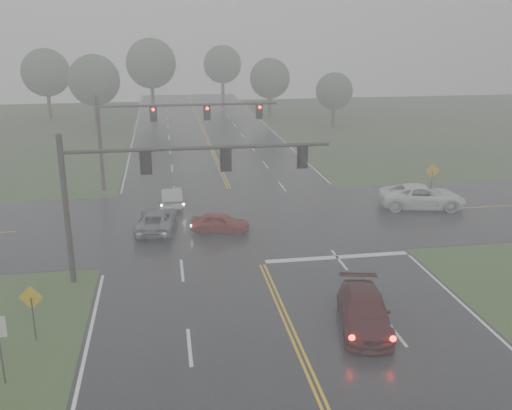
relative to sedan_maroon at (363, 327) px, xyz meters
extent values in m
cube|color=black|center=(-3.28, 13.53, 0.00)|extent=(18.00, 160.00, 0.02)
cube|color=black|center=(-3.28, 15.53, 0.00)|extent=(120.00, 14.00, 0.02)
cube|color=white|center=(1.22, 7.93, 0.00)|extent=(8.50, 0.50, 0.01)
imported|color=#3E0B0D|center=(0.00, 0.00, 0.00)|extent=(3.18, 5.57, 1.52)
imported|color=maroon|center=(-5.04, 13.33, 0.00)|extent=(4.06, 2.41, 1.29)
imported|color=#9A9DA1|center=(-8.05, 19.61, 0.00)|extent=(1.55, 4.31, 1.41)
imported|color=slate|center=(-9.16, 14.36, 0.00)|extent=(2.95, 5.33, 1.41)
imported|color=white|center=(10.22, 16.15, 0.00)|extent=(6.65, 3.97, 1.73)
cylinder|color=black|center=(-13.48, 7.02, 3.93)|extent=(0.31, 0.31, 7.87)
cylinder|color=black|center=(-13.48, 7.02, 7.00)|extent=(0.20, 0.20, 0.87)
cylinder|color=black|center=(-6.65, 7.02, 6.94)|extent=(13.65, 0.20, 0.20)
cube|color=black|center=(-9.38, 7.02, 6.28)|extent=(0.37, 0.31, 1.15)
cube|color=black|center=(-9.38, 7.20, 6.28)|extent=(0.60, 0.03, 1.37)
cube|color=black|center=(-5.28, 7.02, 6.28)|extent=(0.37, 0.31, 1.15)
cube|color=black|center=(-5.28, 7.20, 6.28)|extent=(0.60, 0.03, 1.37)
cube|color=black|center=(-1.19, 7.02, 6.28)|extent=(0.37, 0.31, 1.15)
cube|color=black|center=(-1.19, 7.20, 6.28)|extent=(0.60, 0.03, 1.37)
cylinder|color=black|center=(-13.48, 24.90, 3.87)|extent=(0.30, 0.30, 7.74)
cylinder|color=black|center=(-13.48, 24.90, 6.88)|extent=(0.19, 0.19, 0.86)
cylinder|color=black|center=(-6.26, 24.90, 6.82)|extent=(14.43, 0.19, 0.19)
cube|color=black|center=(-9.15, 24.90, 6.18)|extent=(0.37, 0.30, 1.13)
cube|color=black|center=(-9.15, 25.07, 6.18)|extent=(0.59, 0.03, 1.34)
cylinder|color=#FF0C05|center=(-9.15, 24.73, 6.53)|extent=(0.24, 0.06, 0.24)
cube|color=black|center=(-4.82, 24.90, 6.18)|extent=(0.37, 0.30, 1.13)
cube|color=black|center=(-4.82, 25.07, 6.18)|extent=(0.59, 0.03, 1.34)
cylinder|color=#FF0C05|center=(-4.82, 24.73, 6.53)|extent=(0.24, 0.06, 0.24)
cube|color=black|center=(-0.49, 24.90, 6.18)|extent=(0.37, 0.30, 1.13)
cube|color=black|center=(-0.49, 25.07, 6.18)|extent=(0.59, 0.03, 1.34)
cylinder|color=#FF0C05|center=(-0.49, 24.73, 6.53)|extent=(0.24, 0.06, 0.24)
cylinder|color=black|center=(-14.24, 1.18, 1.01)|extent=(0.07, 0.07, 2.01)
cube|color=#CE9F0C|center=(-14.24, 1.21, 2.01)|extent=(1.05, 0.23, 1.06)
cylinder|color=black|center=(-14.77, -1.86, 1.18)|extent=(0.07, 0.07, 2.36)
cylinder|color=black|center=(11.82, 18.01, 1.14)|extent=(0.08, 0.08, 2.27)
cube|color=#CE9F0C|center=(11.82, 18.04, 2.27)|extent=(1.19, 0.06, 1.19)
cylinder|color=#2D251D|center=(-16.85, 54.92, 1.84)|extent=(0.60, 0.60, 3.68)
sphere|color=#3A4D33|center=(-16.85, 54.92, 6.33)|extent=(6.54, 6.54, 6.54)
cylinder|color=#2D251D|center=(7.27, 61.58, 1.65)|extent=(0.54, 0.54, 3.30)
sphere|color=#3A4D33|center=(7.27, 61.58, 5.68)|extent=(5.86, 5.86, 5.86)
cylinder|color=#2D251D|center=(-9.80, 70.43, 2.16)|extent=(0.60, 0.60, 4.33)
sphere|color=#3A4D33|center=(-9.80, 70.43, 7.45)|extent=(7.69, 7.69, 7.69)
cylinder|color=#2D251D|center=(14.10, 51.90, 1.38)|extent=(0.49, 0.49, 2.76)
sphere|color=#3A4D33|center=(14.10, 51.90, 4.75)|extent=(4.90, 4.90, 4.90)
cylinder|color=#2D251D|center=(-24.59, 65.39, 1.92)|extent=(0.55, 0.55, 3.84)
sphere|color=#3A4D33|center=(-24.59, 65.39, 6.61)|extent=(6.82, 6.82, 6.82)
cylinder|color=#2D251D|center=(2.52, 81.85, 1.89)|extent=(0.58, 0.58, 3.77)
sphere|color=#3A4D33|center=(2.52, 81.85, 6.50)|extent=(6.71, 6.71, 6.71)
camera|label=1|loc=(-8.42, -21.65, 12.84)|focal=40.00mm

